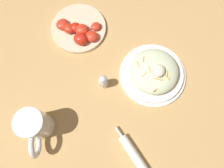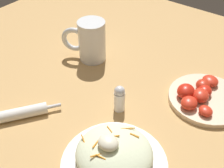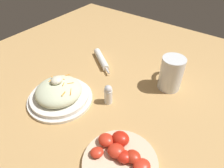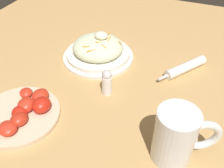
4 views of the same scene
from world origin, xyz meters
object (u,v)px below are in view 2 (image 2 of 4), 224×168
Objects in this scene: salad_plate at (114,157)px; tomato_plate at (203,96)px; salt_shaker at (119,98)px; beer_mug at (91,42)px; napkin_roll at (18,114)px.

tomato_plate is at bearing 77.86° from salad_plate.
tomato_plate is (0.07, 0.31, -0.02)m from salad_plate.
tomato_plate is at bearing 45.41° from salt_shaker.
napkin_roll is (0.02, -0.32, -0.05)m from beer_mug.
salt_shaker is at bearing 122.49° from salad_plate.
salad_plate is at bearing -102.14° from tomato_plate.
napkin_roll is at bearing -135.65° from salt_shaker.
beer_mug is 0.38m from tomato_plate.
napkin_roll is 0.81× the size of tomato_plate.
salad_plate is 1.14× the size of tomato_plate.
tomato_plate is (0.37, 0.03, -0.05)m from beer_mug.
beer_mug is 0.32m from napkin_roll.
napkin_roll is 0.26m from salt_shaker.
tomato_plate is at bearing 4.31° from beer_mug.
beer_mug is at bearing 137.05° from salad_plate.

